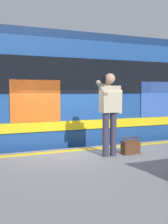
% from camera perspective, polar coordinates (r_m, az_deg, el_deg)
% --- Properties ---
extents(ground_plane, '(23.67, 23.67, 0.00)m').
position_cam_1_polar(ground_plane, '(6.98, -3.06, -16.37)').
color(ground_plane, '#3D3D3F').
extents(platform, '(13.73, 4.71, 1.09)m').
position_cam_1_polar(platform, '(4.78, 6.92, -19.43)').
color(platform, gray).
rests_on(platform, ground).
extents(safety_line, '(13.45, 0.16, 0.01)m').
position_cam_1_polar(safety_line, '(6.40, -2.19, -8.10)').
color(safety_line, yellow).
rests_on(safety_line, platform).
extents(track_rail_near, '(17.84, 0.08, 0.16)m').
position_cam_1_polar(track_rail_near, '(8.01, -5.92, -13.03)').
color(track_rail_near, slate).
rests_on(track_rail_near, ground).
extents(track_rail_far, '(17.84, 0.08, 0.16)m').
position_cam_1_polar(track_rail_far, '(9.34, -8.48, -10.52)').
color(track_rail_far, slate).
rests_on(track_rail_far, ground).
extents(train_carriage, '(10.50, 3.00, 3.88)m').
position_cam_1_polar(train_carriage, '(8.68, -0.37, 4.42)').
color(train_carriage, '#1E478C').
rests_on(train_carriage, ground).
extents(passenger, '(0.57, 0.55, 1.76)m').
position_cam_1_polar(passenger, '(5.75, 5.42, 1.01)').
color(passenger, '#383347').
rests_on(passenger, platform).
extents(handbag, '(0.39, 0.36, 0.36)m').
position_cam_1_polar(handbag, '(6.11, 9.80, -7.20)').
color(handbag, '#59331E').
rests_on(handbag, platform).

